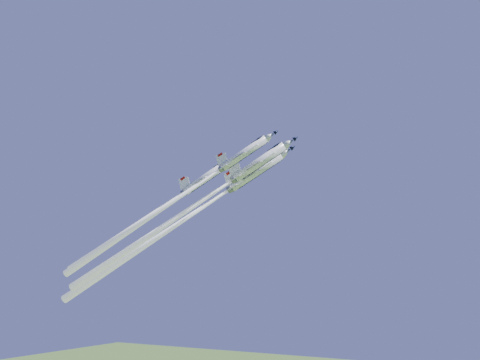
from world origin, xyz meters
The scene contains 4 objects.
jet_lead centered at (-12.30, -1.58, 71.95)m, with size 42.76×18.45×39.21m.
jet_left centered at (-17.60, 3.91, 70.50)m, with size 46.41×20.02×42.61m.
jet_right centered at (-10.78, -8.25, 73.16)m, with size 37.91×16.32×35.02m.
jet_slot centered at (-18.03, -4.26, 72.11)m, with size 33.21×14.44×29.73m.
Camera 1 is at (53.06, -94.05, 57.78)m, focal length 40.00 mm.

